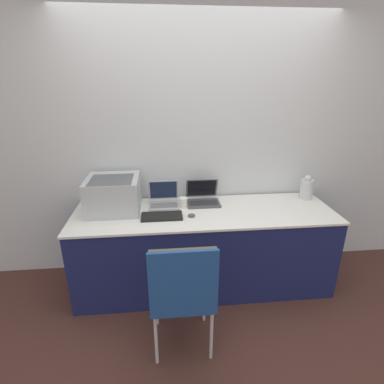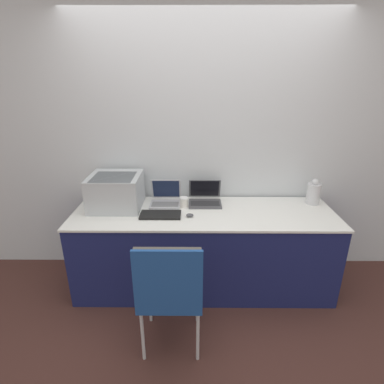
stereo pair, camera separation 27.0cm
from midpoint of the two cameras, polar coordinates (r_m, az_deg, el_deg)
ground_plane at (r=2.89m, az=0.29°, el=-21.10°), size 14.00×14.00×0.00m
wall_back at (r=2.98m, az=-1.22°, el=8.66°), size 8.00×0.05×2.60m
table at (r=2.94m, az=-0.43°, el=-10.71°), size 2.39×0.73×0.79m
printer at (r=2.84m, az=-17.42°, el=-0.26°), size 0.47×0.44×0.31m
laptop_left at (r=2.90m, az=-8.07°, el=-1.55°), size 0.29×0.28×0.22m
laptop_right at (r=2.92m, az=-0.56°, el=-1.14°), size 0.31×0.29×0.21m
external_keyboard at (r=2.66m, az=-8.68°, el=-4.66°), size 0.36×0.17×0.02m
coffee_cup at (r=2.83m, az=-4.46°, el=-2.05°), size 0.08×0.08×0.09m
mouse at (r=2.64m, az=-3.04°, el=-4.52°), size 0.07×0.05×0.03m
metal_pitcher at (r=3.16m, az=18.74°, el=0.64°), size 0.13×0.13×0.25m
chair at (r=2.15m, az=-5.57°, el=-17.83°), size 0.45×0.43×0.94m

